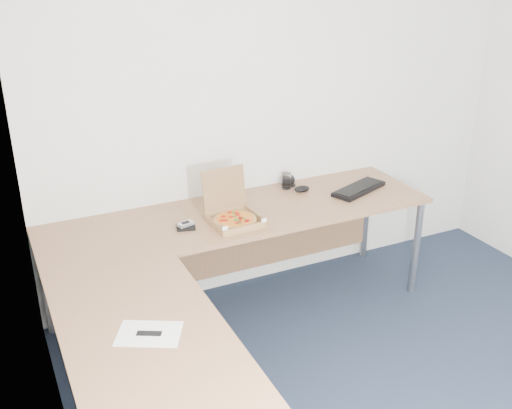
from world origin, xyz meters
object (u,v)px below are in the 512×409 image
desk (219,256)px  keyboard (359,189)px  drinking_glass (286,181)px  wallet (186,227)px  pizza_box (234,217)px

desk → keyboard: bearing=18.6°
drinking_glass → wallet: 0.90m
pizza_box → keyboard: (0.98, 0.10, -0.02)m
desk → pizza_box: size_ratio=7.41×
drinking_glass → wallet: bearing=-160.2°
pizza_box → wallet: size_ratio=3.09×
keyboard → pizza_box: bearing=164.5°
desk → drinking_glass: size_ratio=22.24×
desk → drinking_glass: drinking_glass is taller
pizza_box → drinking_glass: size_ratio=3.00×
desk → wallet: bearing=100.8°
keyboard → wallet: (-1.27, -0.05, -0.00)m
keyboard → wallet: keyboard is taller
pizza_box → keyboard: bearing=1.5°
drinking_glass → wallet: size_ratio=1.03×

